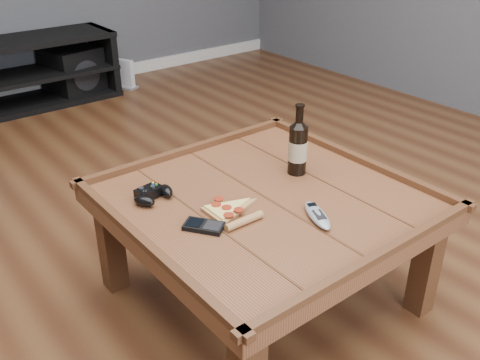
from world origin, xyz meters
TOP-DOWN VIEW (x-y plane):
  - ground at (0.00, 0.00)m, footprint 6.00×6.00m
  - baseboard at (0.00, 2.99)m, footprint 5.00×0.02m
  - coffee_table at (0.00, 0.00)m, footprint 1.03×1.03m
  - media_console at (0.00, 2.75)m, footprint 1.40×0.45m
  - beer_bottle at (0.22, 0.07)m, footprint 0.07×0.07m
  - game_controller at (-0.32, 0.23)m, footprint 0.16×0.12m
  - pizza_slice at (-0.17, -0.01)m, footprint 0.16×0.26m
  - smartphone at (-0.29, -0.03)m, footprint 0.13×0.14m
  - remote_control at (0.04, -0.22)m, footprint 0.12×0.19m
  - subwoofer at (0.42, 2.80)m, footprint 0.43×0.43m
  - game_console at (0.80, 2.69)m, footprint 0.17×0.21m

SIDE VIEW (x-z plane):
  - ground at x=0.00m, z-range 0.00..0.00m
  - baseboard at x=0.00m, z-range 0.00..0.10m
  - game_console at x=0.80m, z-range -0.01..0.22m
  - subwoofer at x=0.42m, z-range 0.00..0.37m
  - media_console at x=0.00m, z-range 0.00..0.50m
  - coffee_table at x=0.00m, z-range 0.15..0.63m
  - smartphone at x=-0.29m, z-range 0.45..0.47m
  - pizza_slice at x=-0.17m, z-range 0.45..0.47m
  - remote_control at x=0.04m, z-range 0.45..0.48m
  - game_controller at x=-0.32m, z-range 0.45..0.49m
  - beer_bottle at x=0.22m, z-range 0.42..0.70m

